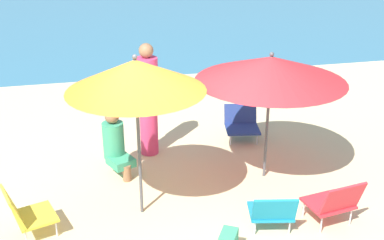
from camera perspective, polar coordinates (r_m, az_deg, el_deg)
ground_plane at (r=5.93m, az=-1.63°, el=-12.51°), size 40.00×40.00×0.00m
sea_water at (r=19.02m, az=-10.27°, el=12.13°), size 40.00×16.00×0.01m
umbrella_orange at (r=5.44m, az=-6.72°, el=5.28°), size 1.61×1.61×2.05m
umbrella_red at (r=6.42m, az=9.35°, el=6.02°), size 2.02×2.02×1.83m
beach_chair_a at (r=6.00m, az=16.58°, el=-9.25°), size 0.61×0.62×0.65m
beach_chair_b at (r=5.78m, az=9.50°, el=-10.63°), size 0.60×0.60×0.54m
beach_chair_c at (r=8.09m, az=5.90°, el=-0.33°), size 0.64×0.67×0.53m
beach_chair_d at (r=5.92m, az=-19.20°, el=-10.27°), size 0.65×0.63×0.63m
person_a at (r=7.30m, az=-5.25°, el=2.40°), size 0.33×0.33×1.76m
person_b at (r=6.92m, az=-9.10°, el=-2.68°), size 0.44×0.54×0.97m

